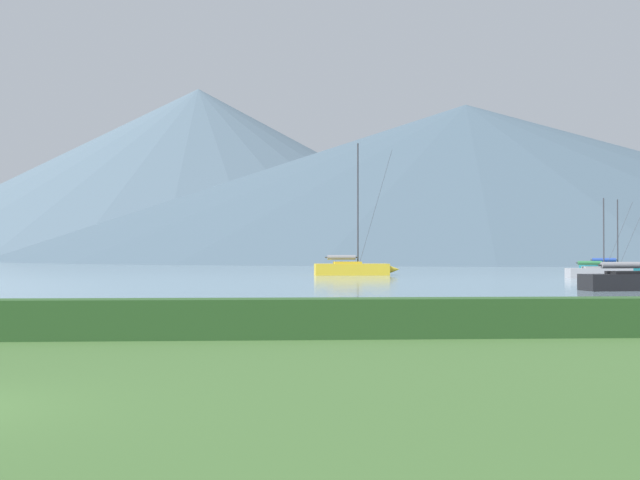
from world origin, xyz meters
name	(u,v)px	position (x,y,z in m)	size (l,w,h in m)	color
harbor_water	(231,266)	(0.00, 137.00, 0.00)	(320.00, 246.00, 0.00)	gray
hedge_line	(55,319)	(0.00, 11.00, 0.55)	(80.00, 1.20, 1.11)	#284C23
sailboat_slip_0	(636,280)	(29.18, 40.37, 0.63)	(7.71, 2.78, 9.55)	black
sailboat_slip_4	(600,272)	(37.13, 66.63, 0.55)	(6.80, 2.33, 7.50)	#9E9EA3
sailboat_slip_5	(614,269)	(43.16, 78.10, 0.62)	(7.64, 2.53, 8.08)	#19707A
sailboat_slip_6	(353,268)	(15.05, 77.95, 0.77)	(8.97, 2.77, 13.90)	gold
distant_hill_west_ridge	(123,218)	(-57.10, 379.80, 17.83)	(191.66, 191.66, 35.66)	#425666
distant_hill_central_peak	(198,173)	(-25.09, 396.91, 39.41)	(289.35, 289.35, 78.81)	#4C6070
distant_hill_east_ridge	(225,200)	(-12.80, 401.39, 27.27)	(239.65, 239.65, 54.55)	#4C6070
distant_hill_far_shoulder	(466,182)	(74.68, 281.78, 26.54)	(309.45, 309.45, 53.08)	#425666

